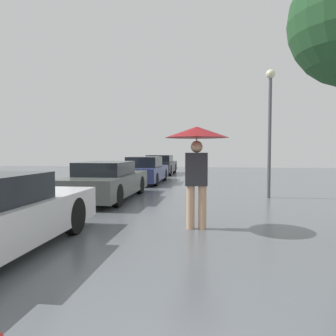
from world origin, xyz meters
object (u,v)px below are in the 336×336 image
Objects in this scene: parked_car_second at (107,181)px; street_lamp at (270,115)px; parked_car_farthest at (160,165)px; parked_car_third at (145,171)px; pedestrian at (197,145)px.

street_lamp is (5.08, 0.95, 2.09)m from parked_car_second.
parked_car_farthest is at bearing 116.69° from street_lamp.
street_lamp is at bearing 10.61° from parked_car_second.
pedestrian is at bearing -72.34° from parked_car_third.
parked_car_farthest is at bearing 101.65° from pedestrian.
pedestrian reaches higher than parked_car_third.
parked_car_second is 5.36m from parked_car_third.
pedestrian is 4.77m from parked_car_second.
pedestrian is 0.44× the size of parked_car_third.
street_lamp reaches higher than pedestrian.
parked_car_second is (-2.96, 3.58, -1.05)m from pedestrian.
parked_car_second is 1.09× the size of parked_car_farthest.
parked_car_third is at bearing 138.43° from street_lamp.
parked_car_farthest reaches higher than parked_car_third.
pedestrian is at bearing -78.35° from parked_car_farthest.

